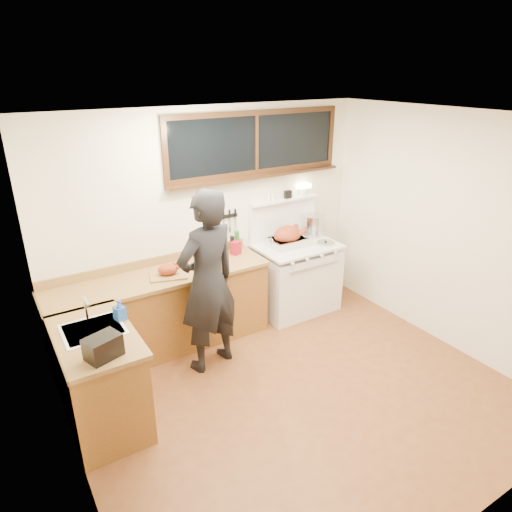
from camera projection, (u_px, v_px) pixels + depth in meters
ground_plane at (297, 393)px, 4.50m from camera, size 4.00×3.50×0.02m
room_shell at (304, 235)px, 3.86m from camera, size 4.10×3.60×2.65m
counter_back at (163, 312)px, 5.07m from camera, size 2.44×0.64×1.00m
counter_left at (100, 379)px, 3.98m from camera, size 0.64×1.09×0.90m
sink_unit at (94, 335)px, 3.90m from camera, size 0.50×0.45×0.37m
vintage_stove at (295, 276)px, 5.91m from camera, size 1.02×0.74×1.59m
back_window at (257, 151)px, 5.34m from camera, size 2.32×0.13×0.77m
left_doorway at (87, 414)px, 2.67m from camera, size 0.02×1.04×2.17m
knife_strip at (220, 219)px, 5.40m from camera, size 0.46×0.03×0.28m
man at (208, 283)px, 4.58m from camera, size 0.79×0.61×1.93m
soap_bottle at (119, 310)px, 3.99m from camera, size 0.11×0.11×0.20m
toaster at (103, 347)px, 3.48m from camera, size 0.30×0.25×0.18m
cutting_board at (168, 271)px, 4.86m from camera, size 0.46×0.39×0.14m
roast_turkey at (288, 238)px, 5.68m from camera, size 0.50×0.36×0.26m
stockpot at (313, 225)px, 6.01m from camera, size 0.38×0.38×0.28m
saucepan at (291, 233)px, 5.99m from camera, size 0.17×0.27×0.11m
pot_lid at (326, 243)px, 5.77m from camera, size 0.28×0.28×0.04m
coffee_tin at (236, 248)px, 5.42m from camera, size 0.13×0.12×0.16m
pitcher at (210, 253)px, 5.25m from camera, size 0.11×0.11×0.18m
bottle_cluster at (229, 244)px, 5.46m from camera, size 0.31×0.06×0.25m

